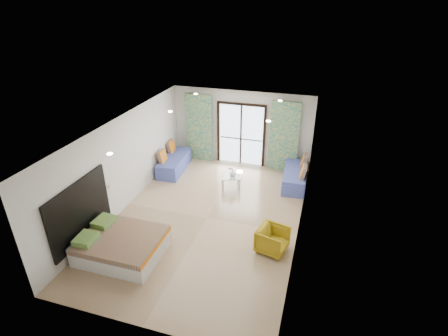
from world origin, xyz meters
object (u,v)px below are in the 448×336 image
(bed, at_px, (121,245))
(coffee_table, at_px, (231,177))
(daybed_right, at_px, (295,176))
(daybed_left, at_px, (174,162))
(armchair, at_px, (273,239))

(bed, height_order, coffee_table, coffee_table)
(coffee_table, bearing_deg, bed, -112.27)
(daybed_right, xyz_separation_m, coffee_table, (-1.98, -0.77, 0.08))
(daybed_left, height_order, coffee_table, daybed_left)
(bed, distance_m, armchair, 3.65)
(coffee_table, bearing_deg, daybed_left, 165.86)
(bed, xyz_separation_m, armchair, (3.45, 1.19, 0.08))
(daybed_right, relative_size, coffee_table, 2.39)
(armchair, bearing_deg, daybed_right, 11.19)
(bed, height_order, daybed_right, daybed_right)
(coffee_table, bearing_deg, armchair, -56.35)
(daybed_left, distance_m, coffee_table, 2.33)
(coffee_table, height_order, armchair, coffee_table)
(bed, relative_size, daybed_right, 1.01)
(daybed_right, bearing_deg, coffee_table, -162.20)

